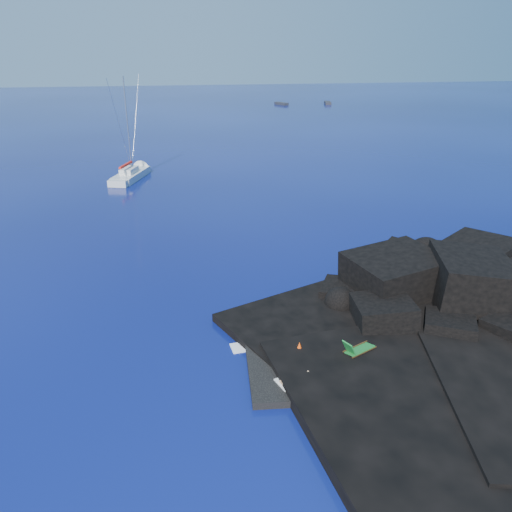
{
  "coord_description": "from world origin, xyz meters",
  "views": [
    {
      "loc": [
        -3.09,
        -18.57,
        14.04
      ],
      "look_at": [
        2.39,
        9.78,
        2.0
      ],
      "focal_mm": 35.0,
      "sensor_mm": 36.0,
      "label": 1
    }
  ],
  "objects_px": {
    "deck_chair": "(360,345)",
    "sunbather": "(299,376)",
    "sailboat": "(131,179)",
    "marker_cone": "(299,347)",
    "distant_boat_a": "(281,105)",
    "distant_boat_b": "(328,104)"
  },
  "relations": [
    {
      "from": "sunbather",
      "to": "marker_cone",
      "type": "xyz_separation_m",
      "value": [
        0.57,
        2.05,
        0.12
      ]
    },
    {
      "from": "distant_boat_a",
      "to": "deck_chair",
      "type": "bearing_deg",
      "value": -123.61
    },
    {
      "from": "deck_chair",
      "to": "sunbather",
      "type": "distance_m",
      "value": 3.59
    },
    {
      "from": "deck_chair",
      "to": "distant_boat_b",
      "type": "distance_m",
      "value": 121.99
    },
    {
      "from": "sailboat",
      "to": "distant_boat_a",
      "type": "height_order",
      "value": "sailboat"
    },
    {
      "from": "sailboat",
      "to": "distant_boat_a",
      "type": "bearing_deg",
      "value": 83.65
    },
    {
      "from": "sunbather",
      "to": "distant_boat_a",
      "type": "relative_size",
      "value": 0.39
    },
    {
      "from": "distant_boat_b",
      "to": "deck_chair",
      "type": "bearing_deg",
      "value": -94.88
    },
    {
      "from": "sailboat",
      "to": "deck_chair",
      "type": "relative_size",
      "value": 6.73
    },
    {
      "from": "marker_cone",
      "to": "deck_chair",
      "type": "bearing_deg",
      "value": -16.07
    },
    {
      "from": "deck_chair",
      "to": "sunbather",
      "type": "xyz_separation_m",
      "value": [
        -3.34,
        -1.25,
        -0.4
      ]
    },
    {
      "from": "sailboat",
      "to": "marker_cone",
      "type": "distance_m",
      "value": 40.17
    },
    {
      "from": "marker_cone",
      "to": "sailboat",
      "type": "bearing_deg",
      "value": 103.59
    },
    {
      "from": "sailboat",
      "to": "marker_cone",
      "type": "bearing_deg",
      "value": -57.3
    },
    {
      "from": "deck_chair",
      "to": "sunbather",
      "type": "bearing_deg",
      "value": 176.15
    },
    {
      "from": "marker_cone",
      "to": "distant_boat_a",
      "type": "bearing_deg",
      "value": 76.79
    },
    {
      "from": "sailboat",
      "to": "marker_cone",
      "type": "xyz_separation_m",
      "value": [
        9.44,
        -39.04,
        0.65
      ]
    },
    {
      "from": "marker_cone",
      "to": "distant_boat_a",
      "type": "height_order",
      "value": "marker_cone"
    },
    {
      "from": "deck_chair",
      "to": "marker_cone",
      "type": "distance_m",
      "value": 2.9
    },
    {
      "from": "sailboat",
      "to": "sunbather",
      "type": "relative_size",
      "value": 6.18
    },
    {
      "from": "sailboat",
      "to": "distant_boat_a",
      "type": "relative_size",
      "value": 2.44
    },
    {
      "from": "distant_boat_b",
      "to": "sunbather",
      "type": "bearing_deg",
      "value": -96.18
    }
  ]
}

